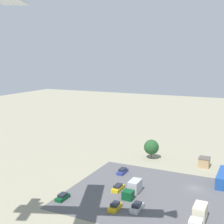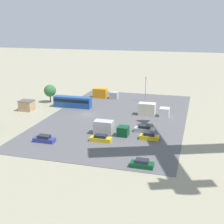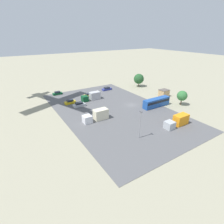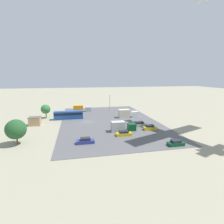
{
  "view_description": "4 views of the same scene",
  "coord_description": "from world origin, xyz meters",
  "px_view_note": "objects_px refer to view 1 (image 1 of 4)",
  "views": [
    {
      "loc": [
        -13.88,
        80.22,
        34.56
      ],
      "look_at": [
        11.0,
        28.33,
        24.45
      ],
      "focal_mm": 50.0,
      "sensor_mm": 36.0,
      "label": 1
    },
    {
      "loc": [
        78.27,
        29.4,
        24.94
      ],
      "look_at": [
        2.83,
        7.98,
        2.22
      ],
      "focal_mm": 50.0,
      "sensor_mm": 36.0,
      "label": 2
    },
    {
      "loc": [
        -49.13,
        40.4,
        25.78
      ],
      "look_at": [
        -5.46,
        12.63,
        2.24
      ],
      "focal_mm": 28.0,
      "sensor_mm": 36.0,
      "label": 3
    },
    {
      "loc": [
        65.8,
        -3.82,
        17.55
      ],
      "look_at": [
        -4.05,
        10.85,
        2.64
      ],
      "focal_mm": 28.0,
      "sensor_mm": 36.0,
      "label": 4
    }
  ],
  "objects_px": {
    "parked_truck_1": "(199,216)",
    "parked_car_3": "(137,207)",
    "shed_building": "(204,162)",
    "parked_car_2": "(63,197)",
    "parked_truck_2": "(133,189)",
    "parked_car_0": "(115,206)",
    "bus": "(222,177)",
    "parked_car_1": "(122,171)",
    "parked_car_4": "(118,188)"
  },
  "relations": [
    {
      "from": "shed_building",
      "to": "parked_car_1",
      "type": "height_order",
      "value": "shed_building"
    },
    {
      "from": "bus",
      "to": "parked_car_2",
      "type": "relative_size",
      "value": 2.8
    },
    {
      "from": "shed_building",
      "to": "parked_truck_2",
      "type": "relative_size",
      "value": 0.51
    },
    {
      "from": "parked_truck_2",
      "to": "shed_building",
      "type": "bearing_deg",
      "value": -114.17
    },
    {
      "from": "parked_car_0",
      "to": "parked_truck_2",
      "type": "bearing_deg",
      "value": -94.06
    },
    {
      "from": "parked_car_1",
      "to": "parked_car_3",
      "type": "relative_size",
      "value": 0.99
    },
    {
      "from": "parked_truck_1",
      "to": "parked_truck_2",
      "type": "distance_m",
      "value": 19.1
    },
    {
      "from": "shed_building",
      "to": "parked_car_0",
      "type": "height_order",
      "value": "shed_building"
    },
    {
      "from": "parked_car_3",
      "to": "parked_car_4",
      "type": "bearing_deg",
      "value": 136.36
    },
    {
      "from": "parked_car_1",
      "to": "shed_building",
      "type": "bearing_deg",
      "value": 38.23
    },
    {
      "from": "parked_car_3",
      "to": "parked_truck_2",
      "type": "xyz_separation_m",
      "value": [
        3.96,
        -7.48,
        0.76
      ]
    },
    {
      "from": "shed_building",
      "to": "parked_car_4",
      "type": "bearing_deg",
      "value": 58.33
    },
    {
      "from": "parked_car_2",
      "to": "parked_car_4",
      "type": "bearing_deg",
      "value": -132.46
    },
    {
      "from": "parked_truck_1",
      "to": "parked_car_1",
      "type": "bearing_deg",
      "value": -36.43
    },
    {
      "from": "parked_car_2",
      "to": "parked_truck_1",
      "type": "relative_size",
      "value": 0.49
    },
    {
      "from": "parked_car_0",
      "to": "parked_truck_1",
      "type": "height_order",
      "value": "parked_truck_1"
    },
    {
      "from": "shed_building",
      "to": "parked_car_2",
      "type": "xyz_separation_m",
      "value": [
        27.44,
        39.2,
        -0.83
      ]
    },
    {
      "from": "parked_truck_1",
      "to": "parked_car_2",
      "type": "bearing_deg",
      "value": 5.83
    },
    {
      "from": "parked_car_0",
      "to": "parked_car_3",
      "type": "bearing_deg",
      "value": -157.67
    },
    {
      "from": "parked_car_0",
      "to": "parked_car_1",
      "type": "xyz_separation_m",
      "value": [
        7.6,
        -21.52,
        -0.05
      ]
    },
    {
      "from": "parked_car_0",
      "to": "parked_car_4",
      "type": "xyz_separation_m",
      "value": [
        3.83,
        -9.96,
        -0.08
      ]
    },
    {
      "from": "bus",
      "to": "parked_truck_2",
      "type": "distance_m",
      "value": 26.25
    },
    {
      "from": "parked_truck_1",
      "to": "parked_truck_2",
      "type": "bearing_deg",
      "value": -21.69
    },
    {
      "from": "parked_car_0",
      "to": "parked_car_1",
      "type": "distance_m",
      "value": 22.83
    },
    {
      "from": "shed_building",
      "to": "parked_truck_1",
      "type": "bearing_deg",
      "value": 97.6
    },
    {
      "from": "parked_car_2",
      "to": "parked_truck_2",
      "type": "relative_size",
      "value": 0.52
    },
    {
      "from": "shed_building",
      "to": "parked_car_4",
      "type": "xyz_separation_m",
      "value": [
        17.45,
        28.28,
        -0.84
      ]
    },
    {
      "from": "parked_car_0",
      "to": "parked_truck_1",
      "type": "relative_size",
      "value": 0.51
    },
    {
      "from": "parked_car_1",
      "to": "parked_truck_2",
      "type": "height_order",
      "value": "parked_truck_2"
    },
    {
      "from": "shed_building",
      "to": "parked_car_2",
      "type": "relative_size",
      "value": 0.98
    },
    {
      "from": "parked_truck_1",
      "to": "parked_car_3",
      "type": "bearing_deg",
      "value": 1.76
    },
    {
      "from": "bus",
      "to": "parked_car_4",
      "type": "relative_size",
      "value": 2.48
    },
    {
      "from": "shed_building",
      "to": "parked_car_2",
      "type": "bearing_deg",
      "value": 55.01
    },
    {
      "from": "shed_building",
      "to": "parked_truck_1",
      "type": "xyz_separation_m",
      "value": [
        -4.79,
        35.92,
        0.11
      ]
    },
    {
      "from": "shed_building",
      "to": "parked_car_4",
      "type": "relative_size",
      "value": 0.87
    },
    {
      "from": "shed_building",
      "to": "bus",
      "type": "relative_size",
      "value": 0.35
    },
    {
      "from": "parked_car_3",
      "to": "shed_building",
      "type": "bearing_deg",
      "value": 76.1
    },
    {
      "from": "bus",
      "to": "parked_truck_2",
      "type": "relative_size",
      "value": 1.46
    },
    {
      "from": "parked_car_0",
      "to": "parked_car_3",
      "type": "height_order",
      "value": "parked_car_0"
    },
    {
      "from": "parked_truck_2",
      "to": "parked_car_2",
      "type": "bearing_deg",
      "value": 35.53
    },
    {
      "from": "parked_car_2",
      "to": "parked_truck_1",
      "type": "height_order",
      "value": "parked_truck_1"
    },
    {
      "from": "bus",
      "to": "shed_building",
      "type": "bearing_deg",
      "value": -59.54
    },
    {
      "from": "parked_car_3",
      "to": "parked_truck_2",
      "type": "bearing_deg",
      "value": 117.89
    },
    {
      "from": "parked_car_4",
      "to": "parked_car_1",
      "type": "bearing_deg",
      "value": -71.93
    },
    {
      "from": "parked_car_1",
      "to": "parked_car_4",
      "type": "height_order",
      "value": "parked_car_1"
    },
    {
      "from": "shed_building",
      "to": "parked_car_1",
      "type": "relative_size",
      "value": 0.86
    },
    {
      "from": "parked_car_2",
      "to": "shed_building",
      "type": "bearing_deg",
      "value": -124.99
    },
    {
      "from": "parked_truck_2",
      "to": "parked_car_0",
      "type": "bearing_deg",
      "value": 85.94
    },
    {
      "from": "shed_building",
      "to": "bus",
      "type": "bearing_deg",
      "value": 120.46
    },
    {
      "from": "parked_car_2",
      "to": "parked_truck_2",
      "type": "distance_m",
      "value": 17.82
    }
  ]
}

